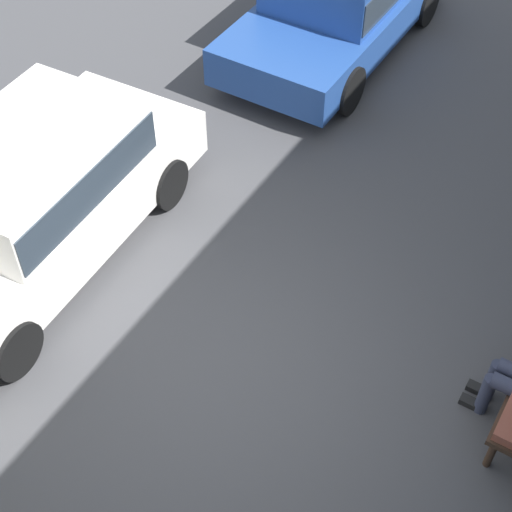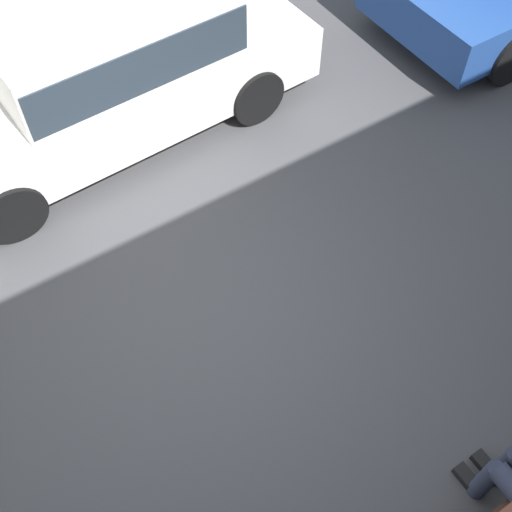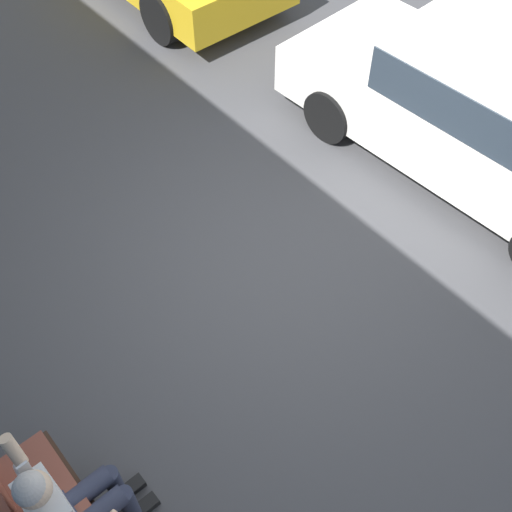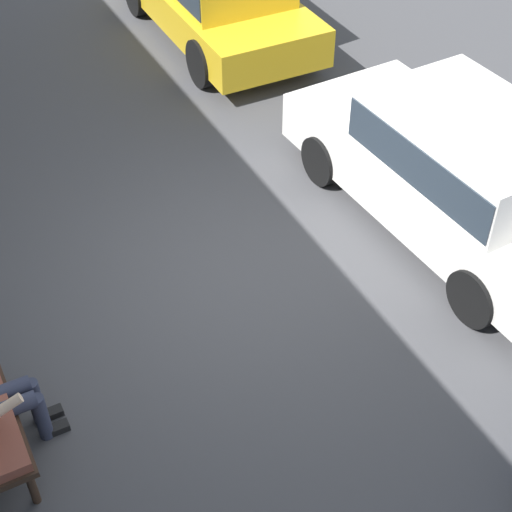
{
  "view_description": "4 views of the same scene",
  "coord_description": "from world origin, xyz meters",
  "views": [
    {
      "loc": [
        3.54,
        2.6,
        6.46
      ],
      "look_at": [
        -0.73,
        -0.01,
        1.0
      ],
      "focal_mm": 55.0,
      "sensor_mm": 36.0,
      "label": 1
    },
    {
      "loc": [
        1.11,
        2.6,
        4.78
      ],
      "look_at": [
        -0.38,
        0.27,
        0.89
      ],
      "focal_mm": 45.0,
      "sensor_mm": 36.0,
      "label": 2
    },
    {
      "loc": [
        -2.78,
        2.6,
        4.92
      ],
      "look_at": [
        -0.51,
        0.65,
        1.14
      ],
      "focal_mm": 45.0,
      "sensor_mm": 36.0,
      "label": 3
    },
    {
      "loc": [
        -5.54,
        2.6,
        5.75
      ],
      "look_at": [
        -0.96,
        0.21,
        1.09
      ],
      "focal_mm": 55.0,
      "sensor_mm": 36.0,
      "label": 4
    }
  ],
  "objects": [
    {
      "name": "ground_plane",
      "position": [
        0.0,
        0.0,
        0.0
      ],
      "size": [
        60.0,
        60.0,
        0.0
      ],
      "primitive_type": "plane",
      "color": "#424244"
    },
    {
      "name": "parked_car_mid",
      "position": [
        -0.41,
        -2.58,
        0.79
      ],
      "size": [
        4.42,
        2.01,
        1.46
      ],
      "color": "white",
      "rests_on": "ground_plane"
    }
  ]
}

